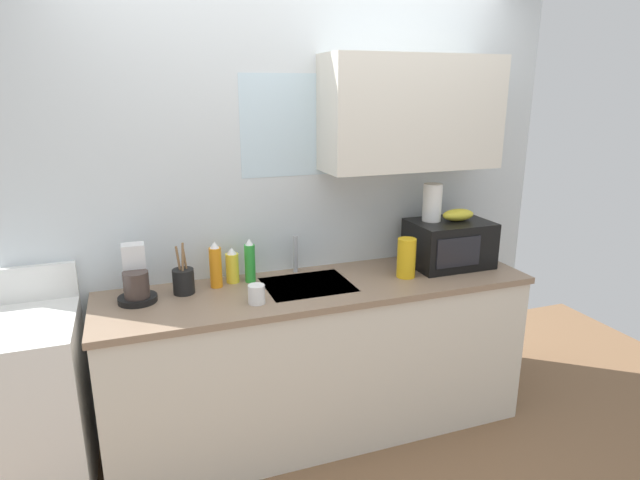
{
  "coord_description": "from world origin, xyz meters",
  "views": [
    {
      "loc": [
        -0.92,
        -2.54,
        1.92
      ],
      "look_at": [
        0.0,
        0.0,
        1.15
      ],
      "focal_mm": 29.86,
      "sensor_mm": 36.0,
      "label": 1
    }
  ],
  "objects": [
    {
      "name": "sink_faucet",
      "position": [
        -0.06,
        0.24,
        1.01
      ],
      "size": [
        0.03,
        0.03,
        0.22
      ],
      "primitive_type": "cylinder",
      "color": "#B2B5BA",
      "rests_on": "counter_unit"
    },
    {
      "name": "stove_range",
      "position": [
        -1.52,
        0.0,
        0.46
      ],
      "size": [
        0.6,
        0.6,
        1.08
      ],
      "color": "white",
      "rests_on": "ground"
    },
    {
      "name": "microwave",
      "position": [
        0.83,
        0.05,
        1.04
      ],
      "size": [
        0.46,
        0.35,
        0.27
      ],
      "color": "black",
      "rests_on": "counter_unit"
    },
    {
      "name": "counter_unit",
      "position": [
        -0.0,
        0.0,
        0.46
      ],
      "size": [
        2.34,
        0.63,
        0.9
      ],
      "color": "silver",
      "rests_on": "ground"
    },
    {
      "name": "paper_towel_roll",
      "position": [
        0.73,
        0.1,
        1.28
      ],
      "size": [
        0.11,
        0.11,
        0.22
      ],
      "primitive_type": "cylinder",
      "color": "white",
      "rests_on": "microwave"
    },
    {
      "name": "kitchen_wall_assembly",
      "position": [
        0.12,
        0.31,
        1.36
      ],
      "size": [
        3.11,
        0.42,
        2.5
      ],
      "color": "silver",
      "rests_on": "ground"
    },
    {
      "name": "cereal_canister",
      "position": [
        0.49,
        -0.05,
        1.01
      ],
      "size": [
        0.1,
        0.1,
        0.22
      ],
      "primitive_type": "cylinder",
      "color": "gold",
      "rests_on": "counter_unit"
    },
    {
      "name": "mug_white",
      "position": [
        -0.38,
        -0.14,
        0.95
      ],
      "size": [
        0.08,
        0.08,
        0.09
      ],
      "primitive_type": "cylinder",
      "color": "white",
      "rests_on": "counter_unit"
    },
    {
      "name": "coffee_maker",
      "position": [
        -0.93,
        0.11,
        1.0
      ],
      "size": [
        0.19,
        0.21,
        0.28
      ],
      "color": "black",
      "rests_on": "counter_unit"
    },
    {
      "name": "utensil_crock",
      "position": [
        -0.7,
        0.12,
        0.97
      ],
      "size": [
        0.11,
        0.11,
        0.28
      ],
      "color": "black",
      "rests_on": "counter_unit"
    },
    {
      "name": "banana_bunch",
      "position": [
        0.88,
        0.05,
        1.2
      ],
      "size": [
        0.2,
        0.11,
        0.07
      ],
      "primitive_type": "ellipsoid",
      "color": "gold",
      "rests_on": "microwave"
    },
    {
      "name": "dish_soap_bottle_orange",
      "position": [
        -0.53,
        0.16,
        1.02
      ],
      "size": [
        0.06,
        0.06,
        0.25
      ],
      "color": "orange",
      "rests_on": "counter_unit"
    },
    {
      "name": "dish_soap_bottle_yellow",
      "position": [
        -0.44,
        0.2,
        0.99
      ],
      "size": [
        0.07,
        0.07,
        0.2
      ],
      "color": "yellow",
      "rests_on": "counter_unit"
    },
    {
      "name": "dish_soap_bottle_green",
      "position": [
        -0.34,
        0.17,
        1.02
      ],
      "size": [
        0.06,
        0.06,
        0.25
      ],
      "color": "green",
      "rests_on": "counter_unit"
    }
  ]
}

